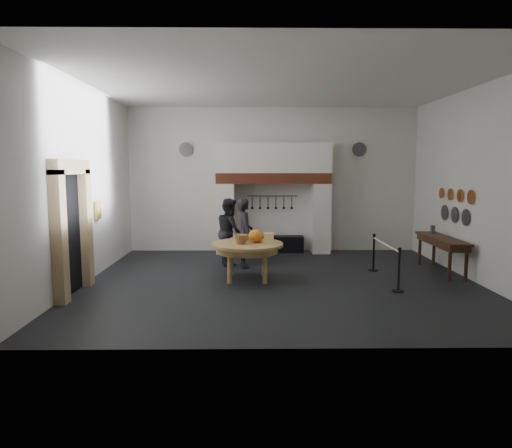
{
  "coord_description": "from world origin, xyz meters",
  "views": [
    {
      "loc": [
        -0.71,
        -10.39,
        2.64
      ],
      "look_at": [
        -0.58,
        -0.02,
        1.35
      ],
      "focal_mm": 32.0,
      "sensor_mm": 36.0,
      "label": 1
    }
  ],
  "objects_px": {
    "work_table": "(247,244)",
    "visitor_near": "(244,233)",
    "visitor_far": "(230,231)",
    "iron_range": "(273,244)",
    "barrier_post_near": "(399,271)",
    "side_table": "(442,238)",
    "barrier_post_far": "(374,253)"
  },
  "relations": [
    {
      "from": "iron_range",
      "to": "work_table",
      "type": "xyz_separation_m",
      "value": [
        -0.78,
        -3.54,
        0.59
      ]
    },
    {
      "from": "iron_range",
      "to": "visitor_near",
      "type": "height_order",
      "value": "visitor_near"
    },
    {
      "from": "barrier_post_near",
      "to": "side_table",
      "type": "bearing_deg",
      "value": 47.03
    },
    {
      "from": "work_table",
      "to": "visitor_far",
      "type": "height_order",
      "value": "visitor_far"
    },
    {
      "from": "work_table",
      "to": "visitor_near",
      "type": "relative_size",
      "value": 0.91
    },
    {
      "from": "iron_range",
      "to": "barrier_post_near",
      "type": "height_order",
      "value": "barrier_post_near"
    },
    {
      "from": "iron_range",
      "to": "visitor_far",
      "type": "relative_size",
      "value": 1.05
    },
    {
      "from": "iron_range",
      "to": "side_table",
      "type": "height_order",
      "value": "side_table"
    },
    {
      "from": "iron_range",
      "to": "side_table",
      "type": "bearing_deg",
      "value": -35.13
    },
    {
      "from": "barrier_post_far",
      "to": "barrier_post_near",
      "type": "bearing_deg",
      "value": -90.0
    },
    {
      "from": "side_table",
      "to": "barrier_post_far",
      "type": "height_order",
      "value": "same"
    },
    {
      "from": "iron_range",
      "to": "side_table",
      "type": "xyz_separation_m",
      "value": [
        4.1,
        -2.89,
        0.62
      ]
    },
    {
      "from": "visitor_far",
      "to": "side_table",
      "type": "distance_m",
      "value": 5.47
    },
    {
      "from": "work_table",
      "to": "visitor_near",
      "type": "distance_m",
      "value": 1.35
    },
    {
      "from": "iron_range",
      "to": "side_table",
      "type": "relative_size",
      "value": 0.86
    },
    {
      "from": "iron_range",
      "to": "barrier_post_near",
      "type": "relative_size",
      "value": 2.11
    },
    {
      "from": "work_table",
      "to": "side_table",
      "type": "xyz_separation_m",
      "value": [
        4.88,
        0.66,
        0.03
      ]
    },
    {
      "from": "visitor_near",
      "to": "barrier_post_near",
      "type": "xyz_separation_m",
      "value": [
        3.32,
        -2.45,
        -0.47
      ]
    },
    {
      "from": "visitor_near",
      "to": "visitor_far",
      "type": "xyz_separation_m",
      "value": [
        -0.4,
        0.4,
        -0.02
      ]
    },
    {
      "from": "iron_range",
      "to": "work_table",
      "type": "bearing_deg",
      "value": -102.4
    },
    {
      "from": "work_table",
      "to": "visitor_far",
      "type": "relative_size",
      "value": 0.93
    },
    {
      "from": "iron_range",
      "to": "visitor_far",
      "type": "bearing_deg",
      "value": -125.09
    },
    {
      "from": "visitor_far",
      "to": "barrier_post_far",
      "type": "height_order",
      "value": "visitor_far"
    },
    {
      "from": "visitor_far",
      "to": "side_table",
      "type": "bearing_deg",
      "value": -114.18
    },
    {
      "from": "work_table",
      "to": "visitor_far",
      "type": "distance_m",
      "value": 1.81
    },
    {
      "from": "visitor_near",
      "to": "visitor_far",
      "type": "bearing_deg",
      "value": 31.64
    },
    {
      "from": "side_table",
      "to": "barrier_post_far",
      "type": "bearing_deg",
      "value": 171.86
    },
    {
      "from": "visitor_far",
      "to": "barrier_post_far",
      "type": "distance_m",
      "value": 3.84
    },
    {
      "from": "barrier_post_far",
      "to": "work_table",
      "type": "bearing_deg",
      "value": -164.57
    },
    {
      "from": "iron_range",
      "to": "barrier_post_far",
      "type": "relative_size",
      "value": 2.11
    },
    {
      "from": "barrier_post_near",
      "to": "work_table",
      "type": "bearing_deg",
      "value": 161.1
    },
    {
      "from": "work_table",
      "to": "barrier_post_near",
      "type": "relative_size",
      "value": 1.87
    }
  ]
}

